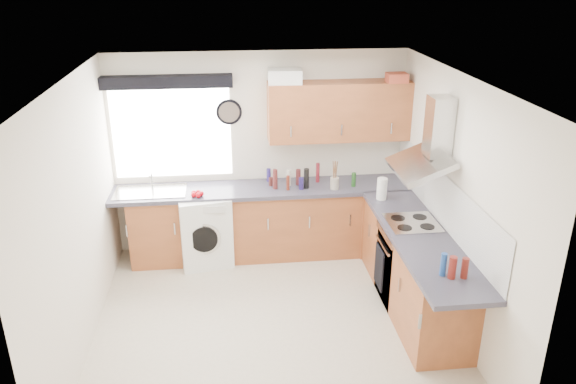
{
  "coord_description": "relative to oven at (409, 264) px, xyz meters",
  "views": [
    {
      "loc": [
        -0.39,
        -4.83,
        3.44
      ],
      "look_at": [
        0.25,
        0.85,
        1.1
      ],
      "focal_mm": 35.0,
      "sensor_mm": 36.0,
      "label": 1
    }
  ],
  "objects": [
    {
      "name": "jar_8",
      "position": [
        -1.38,
        1.24,
        0.54
      ],
      "size": [
        0.05,
        0.05,
        0.11
      ],
      "primitive_type": "cylinder",
      "color": "#451B18",
      "rests_on": "worktop_back"
    },
    {
      "name": "hob_plate",
      "position": [
        0.0,
        0.0,
        0.49
      ],
      "size": [
        0.52,
        0.52,
        0.01
      ],
      "primitive_type": "cube",
      "color": "#B3B3B3",
      "rests_on": "worktop_right"
    },
    {
      "name": "base_cab_back",
      "position": [
        -1.6,
        1.21,
        0.01
      ],
      "size": [
        3.0,
        0.58,
        0.86
      ],
      "primitive_type": "cube",
      "color": "brown",
      "rests_on": "ground_plane"
    },
    {
      "name": "jar_7",
      "position": [
        -0.38,
        1.11,
        0.57
      ],
      "size": [
        0.05,
        0.05,
        0.17
      ],
      "primitive_type": "cylinder",
      "color": "#1E4A1A",
      "rests_on": "worktop_back"
    },
    {
      "name": "window",
      "position": [
        -2.55,
        1.49,
        1.12
      ],
      "size": [
        1.4,
        0.02,
        1.1
      ],
      "primitive_type": "cube",
      "color": "white",
      "rests_on": "wall_back"
    },
    {
      "name": "sink",
      "position": [
        -2.83,
        1.2,
        0.52
      ],
      "size": [
        0.84,
        0.46,
        0.1
      ],
      "primitive_type": null,
      "color": "#B3B3B3",
      "rests_on": "worktop_back"
    },
    {
      "name": "ceiling",
      "position": [
        -1.5,
        -0.3,
        2.08
      ],
      "size": [
        3.6,
        3.6,
        0.02
      ],
      "primitive_type": "cube",
      "color": "white",
      "rests_on": "wall_back"
    },
    {
      "name": "worktop_back",
      "position": [
        -1.5,
        1.2,
        0.46
      ],
      "size": [
        3.6,
        0.62,
        0.05
      ],
      "primitive_type": "cube",
      "color": "#32303B",
      "rests_on": "base_cab_back"
    },
    {
      "name": "bottle_1",
      "position": [
        -0.01,
        -1.1,
        0.59
      ],
      "size": [
        0.07,
        0.07,
        0.2
      ],
      "primitive_type": "cylinder",
      "color": "maroon",
      "rests_on": "worktop_right"
    },
    {
      "name": "tomato_cluster",
      "position": [
        -2.27,
        1.0,
        0.52
      ],
      "size": [
        0.14,
        0.14,
        0.06
      ],
      "primitive_type": null,
      "rotation": [
        0.0,
        0.0,
        0.07
      ],
      "color": "#B80510",
      "rests_on": "worktop_back"
    },
    {
      "name": "wall_left",
      "position": [
        -3.3,
        -0.3,
        0.82
      ],
      "size": [
        0.02,
        3.6,
        2.5
      ],
      "primitive_type": "cube",
      "color": "silver",
      "rests_on": "ground_plane"
    },
    {
      "name": "storage_box",
      "position": [
        0.1,
        1.22,
        1.78
      ],
      "size": [
        0.24,
        0.2,
        0.11
      ],
      "primitive_type": "cube",
      "rotation": [
        0.0,
        0.0,
        0.01
      ],
      "color": "#B9472F",
      "rests_on": "upper_cabinets"
    },
    {
      "name": "jar_6",
      "position": [
        -1.34,
        1.14,
        0.61
      ],
      "size": [
        0.06,
        0.06,
        0.24
      ],
      "primitive_type": "cylinder",
      "color": "#4E1D1C",
      "rests_on": "worktop_back"
    },
    {
      "name": "upper_cabinets",
      "position": [
        -0.55,
        1.32,
        1.38
      ],
      "size": [
        1.7,
        0.35,
        0.7
      ],
      "primitive_type": "cube",
      "color": "brown",
      "rests_on": "wall_back"
    },
    {
      "name": "wall_right",
      "position": [
        0.3,
        -0.3,
        0.82
      ],
      "size": [
        0.02,
        3.6,
        2.5
      ],
      "primitive_type": "cube",
      "color": "silver",
      "rests_on": "ground_plane"
    },
    {
      "name": "base_cab_right",
      "position": [
        0.01,
        -0.15,
        0.01
      ],
      "size": [
        0.58,
        2.1,
        0.86
      ],
      "primitive_type": "cube",
      "color": "brown",
      "rests_on": "ground_plane"
    },
    {
      "name": "utensil_pot",
      "position": [
        -0.63,
        1.05,
        0.56
      ],
      "size": [
        0.13,
        0.13,
        0.15
      ],
      "primitive_type": "cylinder",
      "rotation": [
        0.0,
        0.0,
        0.26
      ],
      "color": "gray",
      "rests_on": "worktop_back"
    },
    {
      "name": "oven",
      "position": [
        0.0,
        0.0,
        0.0
      ],
      "size": [
        0.56,
        0.58,
        0.85
      ],
      "primitive_type": "cube",
      "color": "black",
      "rests_on": "ground_plane"
    },
    {
      "name": "base_cab_corner",
      "position": [
        0.0,
        1.2,
        0.01
      ],
      "size": [
        0.6,
        0.6,
        0.86
      ],
      "primitive_type": "cube",
      "color": "brown",
      "rests_on": "ground_plane"
    },
    {
      "name": "bottle_2",
      "position": [
        0.1,
        -1.11,
        0.58
      ],
      "size": [
        0.06,
        0.06,
        0.19
      ],
      "primitive_type": "cylinder",
      "color": "maroon",
      "rests_on": "worktop_right"
    },
    {
      "name": "jar_4",
      "position": [
        -1.16,
        1.23,
        0.58
      ],
      "size": [
        0.06,
        0.06,
        0.2
      ],
      "primitive_type": "cylinder",
      "color": "#BFB4A3",
      "rests_on": "worktop_back"
    },
    {
      "name": "wall_back",
      "position": [
        -1.5,
        1.5,
        0.82
      ],
      "size": [
        3.6,
        0.02,
        2.5
      ],
      "primitive_type": "cube",
      "color": "silver",
      "rests_on": "ground_plane"
    },
    {
      "name": "jar_9",
      "position": [
        -0.79,
        1.3,
        0.61
      ],
      "size": [
        0.05,
        0.05,
        0.25
      ],
      "primitive_type": "cylinder",
      "color": "maroon",
      "rests_on": "worktop_back"
    },
    {
      "name": "jar_3",
      "position": [
        -1.19,
        1.08,
        0.58
      ],
      "size": [
        0.04,
        0.04,
        0.18
      ],
      "primitive_type": "cylinder",
      "color": "#5D2013",
      "rests_on": "worktop_back"
    },
    {
      "name": "window_blind",
      "position": [
        -2.55,
        1.4,
        1.76
      ],
      "size": [
        1.5,
        0.18,
        0.14
      ],
      "primitive_type": "cube",
      "color": "black",
      "rests_on": "wall_back"
    },
    {
      "name": "wall_clock",
      "position": [
        -1.86,
        1.48,
        1.36
      ],
      "size": [
        0.31,
        0.04,
        0.31
      ],
      "primitive_type": "cylinder",
      "rotation": [
        1.57,
        0.0,
        0.0
      ],
      "color": "black",
      "rests_on": "wall_back"
    },
    {
      "name": "splashback",
      "position": [
        0.29,
        0.0,
        0.75
      ],
      "size": [
        0.01,
        3.0,
        0.54
      ],
      "primitive_type": "cube",
      "color": "white",
      "rests_on": "wall_right"
    },
    {
      "name": "casserole",
      "position": [
        -1.2,
        1.32,
        1.81
      ],
      "size": [
        0.4,
        0.3,
        0.16
      ],
      "primitive_type": "cube",
      "rotation": [
        0.0,
        0.0,
        -0.06
      ],
      "color": "white",
      "rests_on": "upper_cabinets"
    },
    {
      "name": "ground_plane",
      "position": [
        -1.5,
        -0.3,
        -0.42
      ],
      "size": [
        3.6,
        3.6,
        0.0
      ],
      "primitive_type": "plane",
      "color": "beige"
    },
    {
      "name": "kitchen_roll",
      "position": [
        -0.15,
        0.68,
        0.61
      ],
      "size": [
        0.12,
        0.12,
        0.25
      ],
      "primitive_type": "cylinder",
      "rotation": [
        0.0,
        0.0,
        0.03
      ],
      "color": "white",
      "rests_on": "worktop_right"
    },
    {
      "name": "extractor_hood",
      "position": [
        0.1,
        -0.0,
        1.34
      ],
      "size": [
        0.52,
        0.78,
        0.66
      ],
      "primitive_type": null,
      "color": "#B3B3B3",
      "rests_on": "wall_right"
    },
    {
      "name": "bottle_0",
      "position": [
        -0.07,
        -1.05,
        0.59
      ],
      "size": [
        0.05,
        0.05,
        0.21
      ],
      "primitive_type": "cylinder",
      "color": "navy",
      "rests_on": "worktop_right"
    },
    {
      "name": "wall_front",
      "position": [
        -1.5,
        -2.1,
        0.82
      ],
      "size": [
        3.6,
        0.02,
        2.5
      ],
      "primitive_type": "cube",
      "color": "silver",
      "rests_on": "ground_plane"
    },
    {
      "name": "jar_2",
      "position": [
        -1.4,
        1.4,
        0.57
      ],
      "size": [
        0.05,
        0.05,
        0.16
      ],
      "primitive_type": "cylinder",
      "color": "navy",
      "rests_on": "worktop_back"
    },
    {
      "name": "worktop_right",
      "position": [
        0.0,
        -0.3,
        0.46
      ],
      "size": [
        0.62,
        2.42,
        0.05
      ],
      "primitive_type": "cube",
      "color": "#32303B",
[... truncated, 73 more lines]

